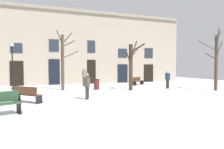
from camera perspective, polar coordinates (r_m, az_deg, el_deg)
ground_plane at (r=14.41m, az=2.43°, el=-5.51°), size 37.68×37.68×0.00m
building_facade at (r=23.01m, az=-6.29°, el=7.90°), size 23.55×0.60×8.33m
tree_foreground at (r=16.88m, az=-13.97°, el=4.02°), size 1.76×1.69×5.08m
tree_right_of_center at (r=18.29m, az=27.81°, el=3.74°), size 2.31×1.97×4.99m
tree_near_facade at (r=16.37m, az=5.56°, el=2.77°), size 1.38×2.73×3.91m
streetlamp at (r=18.67m, az=-26.81°, el=3.71°), size 0.30×0.30×4.10m
litter_bin at (r=16.91m, az=-4.47°, el=-2.83°), size 0.50×0.50×0.89m
bench_back_to_back_left at (r=11.76m, az=-23.39°, el=-5.22°), size 1.59×1.66×0.89m
bench_far_corner at (r=21.18m, az=7.45°, el=-1.84°), size 1.76×1.44×0.83m
person_crossing_plaza at (r=18.25m, az=15.75°, el=-1.09°), size 0.40×0.25×1.63m
person_strolling at (r=11.87m, az=-7.16°, el=-3.05°), size 0.41×0.43×1.56m
person_by_shop_door at (r=20.09m, az=-8.01°, el=-0.39°), size 0.43×0.33×1.81m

